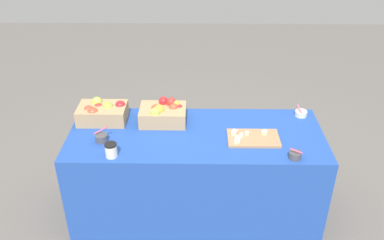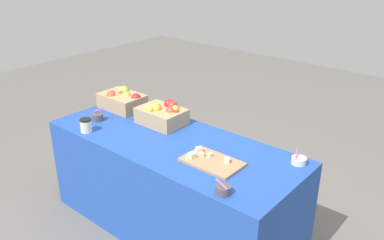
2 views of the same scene
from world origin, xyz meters
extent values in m
plane|color=slate|center=(0.00, 0.00, 0.00)|extent=(10.00, 10.00, 0.00)
cube|color=#234CAD|center=(0.00, 0.00, 0.37)|extent=(1.90, 0.76, 0.74)
cube|color=tan|center=(-0.73, 0.18, 0.80)|extent=(0.37, 0.25, 0.12)
sphere|color=#D14C33|center=(-0.60, 0.22, 0.84)|extent=(0.08, 0.08, 0.08)
sphere|color=#D14C33|center=(-0.83, 0.15, 0.84)|extent=(0.08, 0.08, 0.08)
sphere|color=#B2C64C|center=(-0.78, 0.25, 0.87)|extent=(0.08, 0.08, 0.08)
sphere|color=red|center=(-0.59, 0.21, 0.85)|extent=(0.08, 0.08, 0.08)
sphere|color=#99B742|center=(-0.68, 0.19, 0.85)|extent=(0.08, 0.08, 0.08)
sphere|color=#D14C33|center=(-0.78, 0.11, 0.85)|extent=(0.08, 0.08, 0.08)
sphere|color=#B2332D|center=(-0.76, 0.21, 0.83)|extent=(0.08, 0.08, 0.08)
cube|color=tan|center=(-0.26, 0.17, 0.80)|extent=(0.35, 0.25, 0.12)
sphere|color=gold|center=(-0.17, 0.22, 0.86)|extent=(0.08, 0.08, 0.08)
sphere|color=red|center=(-0.26, 0.25, 0.88)|extent=(0.08, 0.08, 0.08)
sphere|color=#D14C33|center=(-0.20, 0.23, 0.86)|extent=(0.08, 0.08, 0.08)
sphere|color=#B2C64C|center=(-0.31, 0.09, 0.87)|extent=(0.08, 0.08, 0.08)
sphere|color=red|center=(-0.13, 0.20, 0.84)|extent=(0.08, 0.08, 0.08)
sphere|color=gold|center=(-0.28, 0.13, 0.87)|extent=(0.08, 0.08, 0.08)
sphere|color=#D14C33|center=(-0.18, 0.18, 0.86)|extent=(0.08, 0.08, 0.08)
sphere|color=#B2332D|center=(-0.20, 0.22, 0.88)|extent=(0.08, 0.08, 0.08)
sphere|color=#D14C33|center=(-0.31, 0.17, 0.85)|extent=(0.08, 0.08, 0.08)
cube|color=tan|center=(0.42, -0.07, 0.75)|extent=(0.38, 0.24, 0.02)
cube|color=beige|center=(0.50, -0.03, 0.77)|extent=(0.05, 0.05, 0.03)
cube|color=beige|center=(0.33, -0.07, 0.77)|extent=(0.04, 0.04, 0.03)
cube|color=beige|center=(0.37, -0.04, 0.77)|extent=(0.03, 0.03, 0.03)
cube|color=beige|center=(0.30, -0.13, 0.78)|extent=(0.04, 0.04, 0.04)
cube|color=beige|center=(0.28, -0.15, 0.77)|extent=(0.03, 0.03, 0.02)
cube|color=beige|center=(0.28, -0.04, 0.78)|extent=(0.05, 0.05, 0.04)
cylinder|color=#4C4C51|center=(-0.68, -0.11, 0.77)|extent=(0.09, 0.09, 0.05)
cylinder|color=#EA598C|center=(-0.69, -0.10, 0.82)|extent=(0.10, 0.03, 0.06)
cylinder|color=#4C4C51|center=(0.67, -0.30, 0.76)|extent=(0.09, 0.09, 0.05)
cylinder|color=#EA598C|center=(0.67, -0.32, 0.81)|extent=(0.09, 0.01, 0.04)
cylinder|color=silver|center=(0.84, 0.28, 0.76)|extent=(0.10, 0.10, 0.04)
cylinder|color=#EA598C|center=(0.82, 0.27, 0.80)|extent=(0.04, 0.07, 0.06)
cylinder|color=silver|center=(-0.58, -0.30, 0.79)|extent=(0.08, 0.08, 0.09)
cylinder|color=black|center=(-0.58, -0.30, 0.84)|extent=(0.08, 0.08, 0.01)
camera|label=1|loc=(0.01, -2.60, 2.40)|focal=38.73mm
camera|label=2|loc=(1.77, -1.87, 2.02)|focal=38.11mm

